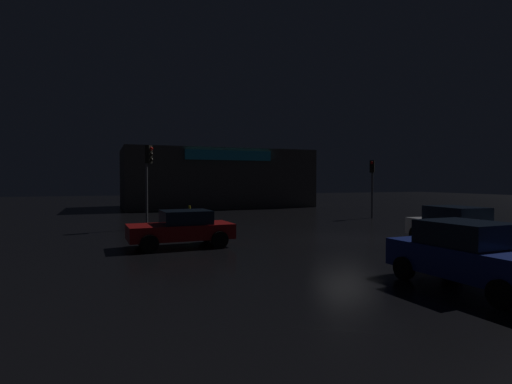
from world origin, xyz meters
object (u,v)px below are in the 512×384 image
(traffic_signal_opposite, at_px, (148,167))
(car_far, at_px, (182,228))
(car_crossing, at_px, (458,227))
(car_near, at_px, (471,255))
(traffic_signal_main, at_px, (372,177))
(store_building, at_px, (216,179))

(traffic_signal_opposite, distance_m, car_far, 7.22)
(car_crossing, bearing_deg, car_near, -134.69)
(traffic_signal_opposite, distance_m, car_near, 16.79)
(traffic_signal_main, relative_size, car_crossing, 0.90)
(traffic_signal_opposite, xyz_separation_m, car_near, (6.10, -15.43, -2.57))
(traffic_signal_main, distance_m, car_near, 19.05)
(traffic_signal_opposite, height_order, car_far, traffic_signal_opposite)
(traffic_signal_main, height_order, car_near, traffic_signal_main)
(traffic_signal_opposite, bearing_deg, car_near, -68.44)
(store_building, relative_size, traffic_signal_main, 4.49)
(car_far, bearing_deg, car_crossing, -22.33)
(car_near, bearing_deg, traffic_signal_main, 60.47)
(store_building, bearing_deg, car_crossing, -85.76)
(store_building, distance_m, traffic_signal_main, 17.86)
(store_building, distance_m, traffic_signal_opposite, 19.50)
(store_building, relative_size, traffic_signal_opposite, 3.99)
(car_far, distance_m, car_crossing, 10.88)
(traffic_signal_opposite, relative_size, car_crossing, 1.02)
(store_building, bearing_deg, traffic_signal_opposite, -115.97)
(car_crossing, bearing_deg, car_far, 157.67)
(car_near, bearing_deg, car_crossing, 45.31)
(store_building, xyz_separation_m, car_crossing, (2.10, -28.36, -2.01))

